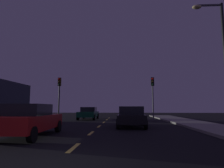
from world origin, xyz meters
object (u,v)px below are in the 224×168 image
at_px(car_stopped_ahead, 131,117).
at_px(street_lamp_right, 220,53).
at_px(traffic_signal_right, 153,90).
at_px(car_adjacent_lane, 30,120).
at_px(traffic_signal_left, 59,90).
at_px(car_oncoming_far, 89,113).

distance_m(car_stopped_ahead, street_lamp_right, 6.91).
relative_size(traffic_signal_right, car_stopped_ahead, 1.16).
bearing_deg(car_adjacent_lane, traffic_signal_left, 101.54).
height_order(car_adjacent_lane, car_oncoming_far, car_adjacent_lane).
relative_size(car_adjacent_lane, car_oncoming_far, 1.03).
bearing_deg(traffic_signal_left, traffic_signal_right, -0.00).
height_order(traffic_signal_left, car_adjacent_lane, traffic_signal_left).
xyz_separation_m(traffic_signal_left, car_adjacent_lane, (2.31, -11.30, -2.44)).
bearing_deg(car_oncoming_far, street_lamp_right, -48.59).
height_order(traffic_signal_right, car_adjacent_lane, traffic_signal_right).
xyz_separation_m(car_stopped_ahead, car_oncoming_far, (-4.48, 8.65, -0.01)).
bearing_deg(traffic_signal_left, car_stopped_ahead, -41.98).
bearing_deg(traffic_signal_left, street_lamp_right, -35.49).
xyz_separation_m(car_adjacent_lane, street_lamp_right, (10.28, 2.33, 3.82)).
bearing_deg(street_lamp_right, traffic_signal_left, 144.51).
height_order(car_stopped_ahead, car_adjacent_lane, car_adjacent_lane).
distance_m(traffic_signal_left, car_oncoming_far, 4.32).
distance_m(car_adjacent_lane, car_oncoming_far, 13.34).
relative_size(traffic_signal_left, car_oncoming_far, 1.03).
distance_m(traffic_signal_right, car_stopped_ahead, 7.53).
height_order(traffic_signal_right, car_stopped_ahead, traffic_signal_right).
relative_size(traffic_signal_left, traffic_signal_right, 1.01).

